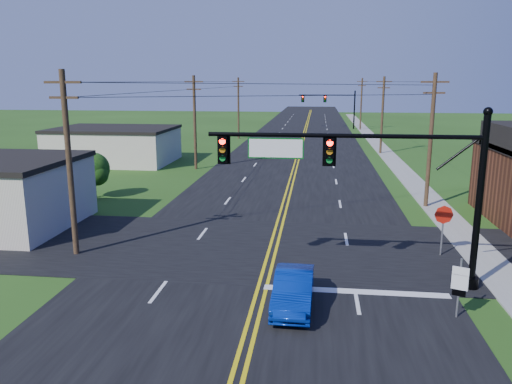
# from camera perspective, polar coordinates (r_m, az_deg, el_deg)

# --- Properties ---
(road_main) EXTENTS (16.00, 220.00, 0.04)m
(road_main) POSITION_cam_1_polar(r_m,az_deg,el_deg) (62.97, 4.88, 4.82)
(road_main) COLOR black
(road_main) RESTS_ON ground
(road_cross) EXTENTS (70.00, 10.00, 0.04)m
(road_cross) POSITION_cam_1_polar(r_m,az_deg,el_deg) (25.88, 1.57, -6.45)
(road_cross) COLOR black
(road_cross) RESTS_ON ground
(sidewalk) EXTENTS (2.00, 160.00, 0.08)m
(sidewalk) POSITION_cam_1_polar(r_m,az_deg,el_deg) (53.67, 15.75, 3.07)
(sidewalk) COLOR gray
(sidewalk) RESTS_ON ground
(signal_mast_main) EXTENTS (11.30, 0.60, 7.48)m
(signal_mast_main) POSITION_cam_1_polar(r_m,az_deg,el_deg) (20.80, 12.57, 2.01)
(signal_mast_main) COLOR black
(signal_mast_main) RESTS_ON ground
(signal_mast_far) EXTENTS (10.98, 0.60, 7.48)m
(signal_mast_far) POSITION_cam_1_polar(r_m,az_deg,el_deg) (92.47, 8.47, 10.00)
(signal_mast_far) COLOR black
(signal_mast_far) RESTS_ON ground
(cream_bldg_far) EXTENTS (12.20, 9.20, 3.70)m
(cream_bldg_far) POSITION_cam_1_polar(r_m,az_deg,el_deg) (55.07, -15.85, 5.20)
(cream_bldg_far) COLOR silver
(cream_bldg_far) RESTS_ON ground
(utility_pole_left_a) EXTENTS (1.80, 0.28, 9.00)m
(utility_pole_left_a) POSITION_cam_1_polar(r_m,az_deg,el_deg) (25.55, -20.59, 3.36)
(utility_pole_left_a) COLOR #322417
(utility_pole_left_a) RESTS_ON ground
(utility_pole_left_b) EXTENTS (1.80, 0.28, 9.00)m
(utility_pole_left_b) POSITION_cam_1_polar(r_m,az_deg,el_deg) (48.95, -7.01, 8.09)
(utility_pole_left_b) COLOR #322417
(utility_pole_left_b) RESTS_ON ground
(utility_pole_left_c) EXTENTS (1.80, 0.28, 9.00)m
(utility_pole_left_c) POSITION_cam_1_polar(r_m,az_deg,el_deg) (75.38, -2.02, 9.71)
(utility_pole_left_c) COLOR #322417
(utility_pole_left_c) RESTS_ON ground
(utility_pole_right_a) EXTENTS (1.80, 0.28, 9.00)m
(utility_pole_right_a) POSITION_cam_1_polar(r_m,az_deg,el_deg) (35.37, 19.34, 5.80)
(utility_pole_right_a) COLOR #322417
(utility_pole_right_a) RESTS_ON ground
(utility_pole_right_b) EXTENTS (1.80, 0.28, 9.00)m
(utility_pole_right_b) POSITION_cam_1_polar(r_m,az_deg,el_deg) (60.94, 14.25, 8.67)
(utility_pole_right_b) COLOR #322417
(utility_pole_right_b) RESTS_ON ground
(utility_pole_right_c) EXTENTS (1.80, 0.28, 9.00)m
(utility_pole_right_c) POSITION_cam_1_polar(r_m,az_deg,el_deg) (90.75, 11.94, 9.93)
(utility_pole_right_c) COLOR #322417
(utility_pole_right_c) RESTS_ON ground
(tree_right_back) EXTENTS (3.00, 3.00, 4.10)m
(tree_right_back) POSITION_cam_1_polar(r_m,az_deg,el_deg) (41.16, 26.43, 3.07)
(tree_right_back) COLOR #322417
(tree_right_back) RESTS_ON ground
(tree_left) EXTENTS (2.40, 2.40, 3.37)m
(tree_left) POSITION_cam_1_polar(r_m,az_deg,el_deg) (38.54, -18.11, 2.54)
(tree_left) COLOR #322417
(tree_left) RESTS_ON ground
(blue_car) EXTENTS (1.52, 4.17, 1.36)m
(blue_car) POSITION_cam_1_polar(r_m,az_deg,el_deg) (19.34, 4.30, -11.16)
(blue_car) COLOR #062793
(blue_car) RESTS_ON ground
(distant_car) EXTENTS (1.60, 3.83, 1.29)m
(distant_car) POSITION_cam_1_polar(r_m,az_deg,el_deg) (57.49, 0.86, 4.75)
(distant_car) COLOR #A4A3A8
(distant_car) RESTS_ON ground
(route_sign) EXTENTS (0.54, 0.25, 2.29)m
(route_sign) POSITION_cam_1_polar(r_m,az_deg,el_deg) (19.60, 22.24, -9.70)
(route_sign) COLOR slate
(route_sign) RESTS_ON ground
(stop_sign) EXTENTS (0.91, 0.14, 2.56)m
(stop_sign) POSITION_cam_1_polar(r_m,az_deg,el_deg) (25.97, 20.63, -3.00)
(stop_sign) COLOR slate
(stop_sign) RESTS_ON ground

